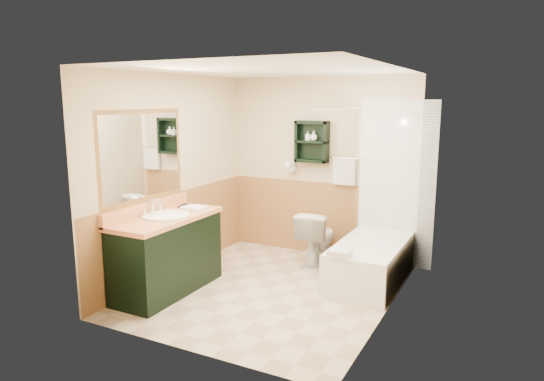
# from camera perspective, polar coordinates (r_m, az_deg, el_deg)

# --- Properties ---
(floor) EXTENTS (3.00, 3.00, 0.00)m
(floor) POSITION_cam_1_polar(r_m,az_deg,el_deg) (5.54, -0.25, -11.62)
(floor) COLOR beige
(floor) RESTS_ON ground
(back_wall) EXTENTS (2.60, 0.04, 2.40)m
(back_wall) POSITION_cam_1_polar(r_m,az_deg,el_deg) (6.57, 5.84, 2.73)
(back_wall) COLOR beige
(back_wall) RESTS_ON ground
(left_wall) EXTENTS (0.04, 3.00, 2.40)m
(left_wall) POSITION_cam_1_polar(r_m,az_deg,el_deg) (5.92, -11.69, 1.69)
(left_wall) COLOR beige
(left_wall) RESTS_ON ground
(right_wall) EXTENTS (0.04, 3.00, 2.40)m
(right_wall) POSITION_cam_1_polar(r_m,az_deg,el_deg) (4.75, 14.02, -0.57)
(right_wall) COLOR beige
(right_wall) RESTS_ON ground
(ceiling) EXTENTS (2.60, 3.00, 0.04)m
(ceiling) POSITION_cam_1_polar(r_m,az_deg,el_deg) (5.13, -0.27, 14.23)
(ceiling) COLOR white
(ceiling) RESTS_ON back_wall
(wainscot_left) EXTENTS (2.98, 2.98, 1.00)m
(wainscot_left) POSITION_cam_1_polar(r_m,az_deg,el_deg) (6.04, -11.18, -4.90)
(wainscot_left) COLOR #B57549
(wainscot_left) RESTS_ON left_wall
(wainscot_back) EXTENTS (2.58, 2.58, 1.00)m
(wainscot_back) POSITION_cam_1_polar(r_m,az_deg,el_deg) (6.67, 5.62, -3.27)
(wainscot_back) COLOR #B57549
(wainscot_back) RESTS_ON back_wall
(mirror_frame) EXTENTS (1.30, 1.30, 1.00)m
(mirror_frame) POSITION_cam_1_polar(r_m,az_deg,el_deg) (5.43, -15.03, 3.96)
(mirror_frame) COLOR olive
(mirror_frame) RESTS_ON left_wall
(mirror_glass) EXTENTS (1.20, 1.20, 0.90)m
(mirror_glass) POSITION_cam_1_polar(r_m,az_deg,el_deg) (5.43, -14.99, 3.95)
(mirror_glass) COLOR white
(mirror_glass) RESTS_ON left_wall
(tile_right) EXTENTS (1.50, 1.50, 2.10)m
(tile_right) POSITION_cam_1_polar(r_m,az_deg,el_deg) (5.51, 15.34, -0.71)
(tile_right) COLOR white
(tile_right) RESTS_ON right_wall
(tile_back) EXTENTS (0.95, 0.95, 2.10)m
(tile_back) POSITION_cam_1_polar(r_m,az_deg,el_deg) (6.26, 14.44, 0.66)
(tile_back) COLOR white
(tile_back) RESTS_ON back_wall
(tile_accent) EXTENTS (1.50, 1.50, 0.10)m
(tile_accent) POSITION_cam_1_polar(r_m,az_deg,el_deg) (5.42, 15.68, 8.15)
(tile_accent) COLOR #124227
(tile_accent) RESTS_ON right_wall
(wall_shelf) EXTENTS (0.45, 0.15, 0.55)m
(wall_shelf) POSITION_cam_1_polar(r_m,az_deg,el_deg) (6.47, 4.70, 5.74)
(wall_shelf) COLOR black
(wall_shelf) RESTS_ON back_wall
(hair_dryer) EXTENTS (0.10, 0.24, 0.18)m
(hair_dryer) POSITION_cam_1_polar(r_m,az_deg,el_deg) (6.65, 2.34, 2.87)
(hair_dryer) COLOR silver
(hair_dryer) RESTS_ON back_wall
(towel_bar) EXTENTS (0.40, 0.06, 0.40)m
(towel_bar) POSITION_cam_1_polar(r_m,az_deg,el_deg) (6.37, 8.58, 3.78)
(towel_bar) COLOR silver
(towel_bar) RESTS_ON back_wall
(curtain_rod) EXTENTS (0.03, 1.60, 0.03)m
(curtain_rod) POSITION_cam_1_polar(r_m,az_deg,el_deg) (5.61, 8.21, 9.53)
(curtain_rod) COLOR silver
(curtain_rod) RESTS_ON back_wall
(shower_curtain) EXTENTS (1.05, 1.05, 1.70)m
(shower_curtain) POSITION_cam_1_polar(r_m,az_deg,el_deg) (5.85, 8.55, 1.19)
(shower_curtain) COLOR beige
(shower_curtain) RESTS_ON curtain_rod
(vanity) EXTENTS (0.59, 1.35, 0.86)m
(vanity) POSITION_cam_1_polar(r_m,az_deg,el_deg) (5.49, -12.22, -7.31)
(vanity) COLOR black
(vanity) RESTS_ON ground
(bathtub) EXTENTS (0.71, 1.50, 0.47)m
(bathtub) POSITION_cam_1_polar(r_m,az_deg,el_deg) (5.84, 11.59, -8.17)
(bathtub) COLOR white
(bathtub) RESTS_ON ground
(toilet) EXTENTS (0.42, 0.72, 0.70)m
(toilet) POSITION_cam_1_polar(r_m,az_deg,el_deg) (6.29, 5.34, -5.57)
(toilet) COLOR white
(toilet) RESTS_ON ground
(counter_towel) EXTENTS (0.26, 0.21, 0.04)m
(counter_towel) POSITION_cam_1_polar(r_m,az_deg,el_deg) (5.61, -9.10, -2.07)
(counter_towel) COLOR silver
(counter_towel) RESTS_ON vanity
(vanity_book) EXTENTS (0.15, 0.06, 0.20)m
(vanity_book) POSITION_cam_1_polar(r_m,az_deg,el_deg) (5.81, -10.76, -0.85)
(vanity_book) COLOR black
(vanity_book) RESTS_ON vanity
(tub_towel) EXTENTS (0.22, 0.18, 0.07)m
(tub_towel) POSITION_cam_1_polar(r_m,az_deg,el_deg) (5.18, 7.98, -7.33)
(tub_towel) COLOR silver
(tub_towel) RESTS_ON bathtub
(soap_bottle_a) EXTENTS (0.09, 0.13, 0.06)m
(soap_bottle_a) POSITION_cam_1_polar(r_m,az_deg,el_deg) (6.48, 4.23, 6.14)
(soap_bottle_a) COLOR white
(soap_bottle_a) RESTS_ON wall_shelf
(soap_bottle_b) EXTENTS (0.12, 0.14, 0.10)m
(soap_bottle_b) POSITION_cam_1_polar(r_m,az_deg,el_deg) (6.45, 4.93, 6.30)
(soap_bottle_b) COLOR white
(soap_bottle_b) RESTS_ON wall_shelf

